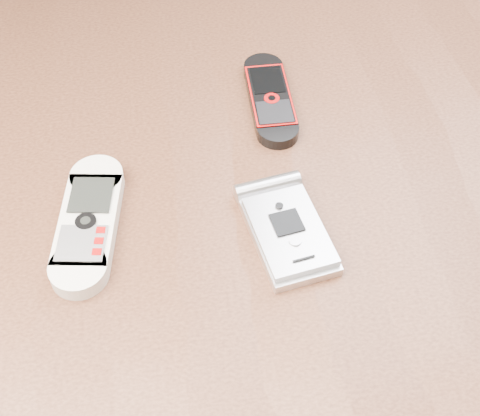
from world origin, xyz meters
name	(u,v)px	position (x,y,z in m)	size (l,w,h in m)	color
table	(235,282)	(0.00, 0.00, 0.64)	(1.20, 0.80, 0.75)	black
nokia_white	(88,222)	(-0.13, 0.00, 0.76)	(0.05, 0.15, 0.02)	silver
nokia_black_red	(270,98)	(0.06, 0.14, 0.76)	(0.04, 0.13, 0.01)	black
motorola_razr	(288,231)	(0.04, -0.03, 0.76)	(0.06, 0.12, 0.02)	silver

